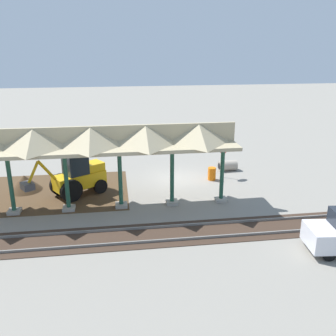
{
  "coord_description": "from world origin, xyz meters",
  "views": [
    {
      "loc": [
        4.26,
        24.64,
        9.23
      ],
      "look_at": [
        1.05,
        2.19,
        1.6
      ],
      "focal_mm": 40.0,
      "sensor_mm": 36.0,
      "label": 1
    }
  ],
  "objects": [
    {
      "name": "dirt_mound",
      "position": [
        10.31,
        0.68,
        0.0
      ],
      "size": [
        4.38,
        4.38,
        2.07
      ],
      "primitive_type": "cone",
      "color": "#4C3823",
      "rests_on": "ground"
    },
    {
      "name": "ground_plane",
      "position": [
        0.0,
        0.0,
        0.0
      ],
      "size": [
        120.0,
        120.0,
        0.0
      ],
      "primitive_type": "plane",
      "color": "gray"
    },
    {
      "name": "rail_tracks",
      "position": [
        0.0,
        7.93,
        0.03
      ],
      "size": [
        60.0,
        2.58,
        0.15
      ],
      "color": "slate",
      "rests_on": "ground"
    },
    {
      "name": "stop_sign",
      "position": [
        -3.21,
        0.11,
        1.79
      ],
      "size": [
        0.64,
        0.46,
        2.48
      ],
      "color": "gray",
      "rests_on": "ground"
    },
    {
      "name": "backhoe",
      "position": [
        6.79,
        1.96,
        1.27
      ],
      "size": [
        4.96,
        3.79,
        2.82
      ],
      "color": "#EAB214",
      "rests_on": "ground"
    },
    {
      "name": "dirt_work_zone",
      "position": [
        8.49,
        1.28,
        0.0
      ],
      "size": [
        9.64,
        7.0,
        0.01
      ],
      "primitive_type": "cube",
      "color": "#4C3823",
      "rests_on": "ground"
    },
    {
      "name": "concrete_pipe",
      "position": [
        -4.0,
        -1.32,
        0.39
      ],
      "size": [
        1.41,
        0.87,
        0.77
      ],
      "color": "#9E9384",
      "rests_on": "ground"
    },
    {
      "name": "platform_canopy",
      "position": [
        5.64,
        4.22,
        4.15
      ],
      "size": [
        16.33,
        3.2,
        4.9
      ],
      "color": "#9E998E",
      "rests_on": "ground"
    },
    {
      "name": "traffic_barrel",
      "position": [
        -2.31,
        0.5,
        0.45
      ],
      "size": [
        0.56,
        0.56,
        0.9
      ],
      "primitive_type": "cylinder",
      "color": "orange",
      "rests_on": "ground"
    }
  ]
}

